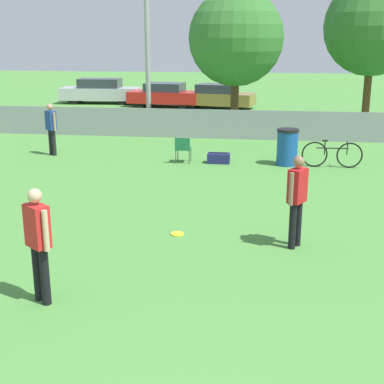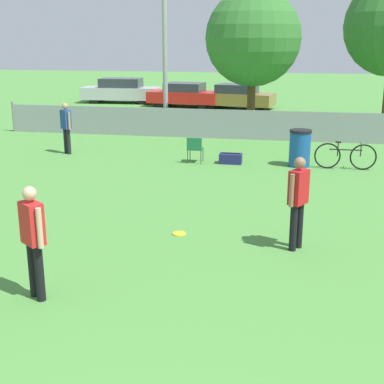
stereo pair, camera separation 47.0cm
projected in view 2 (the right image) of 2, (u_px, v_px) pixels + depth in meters
The scene contains 13 objects.
fence_backline at pixel (276, 126), 19.70m from camera, with size 21.15×0.07×1.21m.
tree_near_pole at pixel (253, 38), 20.46m from camera, with size 3.68×3.68×5.51m.
player_defender_red at pixel (298, 198), 9.32m from camera, with size 0.37×0.46×1.68m.
player_thrower_red at pixel (33, 236), 7.51m from camera, with size 0.44×0.39×1.68m.
spectator_in_blue at pixel (66, 125), 17.32m from camera, with size 0.42×0.38×1.66m.
frisbee_disc at pixel (179, 234), 10.30m from camera, with size 0.26×0.26×0.03m.
folding_chair_sideline at pixel (195, 148), 16.13m from camera, with size 0.46×0.46×0.79m.
bicycle_sideline at pixel (345, 156), 15.37m from camera, with size 1.75×0.44×0.80m.
trash_bin at pixel (300, 148), 15.68m from camera, with size 0.64×0.64×1.09m.
gear_bag_sideline at pixel (231, 159), 16.14m from camera, with size 0.67×0.37×0.33m.
parked_car_silver at pixel (121, 91), 31.48m from camera, with size 4.65×1.93×1.43m.
parked_car_red at pixel (185, 95), 29.70m from camera, with size 4.08×2.19×1.31m.
parked_car_tan at pixel (237, 97), 28.84m from camera, with size 4.22×2.38×1.30m.
Camera 2 is at (0.74, -1.84, 3.62)m, focal length 50.00 mm.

